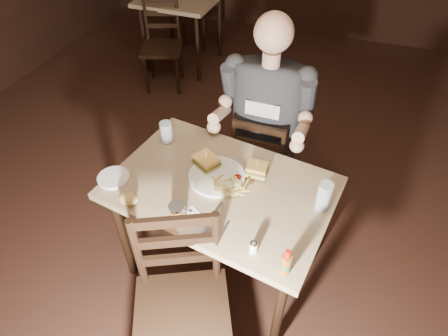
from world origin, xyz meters
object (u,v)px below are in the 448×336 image
(bg_chair_near, at_px, (162,48))
(diner, at_px, (266,100))
(bg_table, at_px, (181,5))
(chair_far, at_px, (262,159))
(syrup_dispenser, at_px, (177,213))
(main_table, at_px, (221,197))
(bg_chair_far, at_px, (200,11))
(hot_sauce, at_px, (286,261))
(glass_left, at_px, (167,132))
(dinner_plate, at_px, (217,177))
(side_plate, at_px, (114,178))
(chair_near, at_px, (182,316))
(glass_right, at_px, (324,196))

(bg_chair_near, xyz_separation_m, diner, (1.38, -1.36, 0.50))
(bg_table, height_order, chair_far, chair_far)
(syrup_dispenser, bearing_deg, diner, 87.61)
(main_table, height_order, bg_chair_far, bg_chair_far)
(diner, xyz_separation_m, syrup_dispenser, (-0.20, -0.88, -0.11))
(bg_chair_far, distance_m, hot_sauce, 3.88)
(bg_table, bearing_deg, glass_left, -68.58)
(bg_chair_near, bearing_deg, bg_table, 72.62)
(dinner_plate, distance_m, side_plate, 0.54)
(chair_far, xyz_separation_m, bg_chair_near, (-1.39, 1.31, 0.02))
(bg_table, height_order, glass_left, glass_left)
(main_table, relative_size, diner, 1.24)
(chair_near, relative_size, glass_right, 6.00)
(diner, relative_size, glass_right, 6.31)
(bg_chair_near, xyz_separation_m, hot_sauce, (1.72, -2.35, 0.41))
(glass_left, distance_m, hot_sauce, 1.04)
(glass_right, height_order, hot_sauce, glass_right)
(chair_far, relative_size, bg_chair_near, 0.96)
(main_table, bearing_deg, dinner_plate, 130.53)
(bg_chair_near, bearing_deg, diner, -61.87)
(bg_table, distance_m, glass_left, 2.44)
(main_table, xyz_separation_m, dinner_plate, (-0.04, 0.05, 0.10))
(chair_near, height_order, glass_left, chair_near)
(dinner_plate, xyz_separation_m, hot_sauce, (0.45, -0.43, 0.06))
(chair_far, relative_size, syrup_dispenser, 8.17)
(dinner_plate, height_order, side_plate, dinner_plate)
(chair_far, bearing_deg, syrup_dispenser, 79.85)
(glass_left, relative_size, syrup_dispenser, 1.27)
(bg_chair_near, distance_m, side_plate, 2.26)
(bg_chair_near, bearing_deg, side_plate, -87.62)
(diner, bearing_deg, bg_chair_near, 137.48)
(diner, bearing_deg, glass_right, -52.08)
(chair_far, relative_size, glass_left, 6.41)
(bg_chair_far, relative_size, hot_sauce, 5.85)
(chair_near, bearing_deg, glass_right, 25.77)
(dinner_plate, relative_size, hot_sauce, 2.03)
(diner, bearing_deg, side_plate, -128.42)
(diner, height_order, syrup_dispenser, diner)
(chair_near, bearing_deg, main_table, 66.51)
(bg_chair_far, bearing_deg, chair_far, 134.68)
(glass_left, height_order, glass_right, glass_right)
(chair_far, distance_m, bg_chair_far, 2.78)
(syrup_dispenser, bearing_deg, glass_right, 35.01)
(main_table, distance_m, bg_chair_far, 3.34)
(chair_near, height_order, hot_sauce, chair_near)
(dinner_plate, bearing_deg, chair_near, -85.86)
(glass_left, bearing_deg, syrup_dispenser, -60.71)
(bg_chair_far, relative_size, glass_right, 5.26)
(diner, xyz_separation_m, glass_left, (-0.49, -0.36, -0.10))
(main_table, xyz_separation_m, diner, (0.08, 0.61, 0.25))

